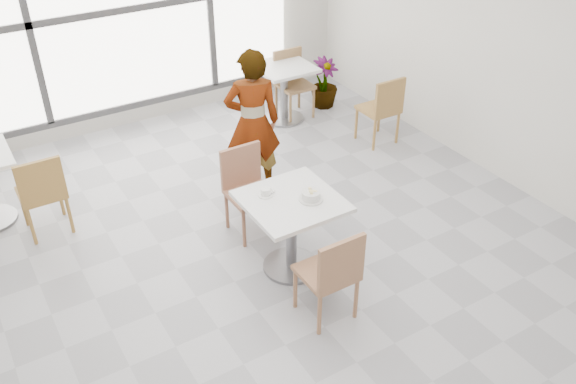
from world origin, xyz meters
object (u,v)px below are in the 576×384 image
oatmeal_bowl (311,195)px  bg_chair_right_near (383,106)px  main_table (291,221)px  bg_table_right (284,85)px  coffee_cup (266,192)px  chair_far (246,185)px  person (253,122)px  bg_chair_right_far (292,79)px  chair_near (333,272)px  bg_chair_left_near (42,190)px  plant_right (324,83)px

oatmeal_bowl → bg_chair_right_near: bearing=36.8°
main_table → bg_table_right: same height
main_table → coffee_cup: bearing=132.4°
coffee_cup → bg_table_right: bearing=55.8°
chair_far → bg_chair_right_near: same height
coffee_cup → person: person is taller
coffee_cup → bg_chair_right_far: bg_chair_right_far is taller
person → bg_chair_right_near: person is taller
person → bg_table_right: bearing=-111.9°
oatmeal_bowl → coffee_cup: (-0.30, 0.26, -0.01)m
main_table → coffee_cup: (-0.16, 0.17, 0.26)m
bg_chair_right_far → main_table: bearing=-121.8°
main_table → person: (0.37, 1.37, 0.27)m
main_table → chair_near: 0.72m
main_table → bg_chair_right_near: (2.18, 1.44, -0.02)m
person → bg_chair_left_near: (-2.12, 0.31, -0.29)m
bg_chair_right_near → oatmeal_bowl: bearing=36.8°
main_table → coffee_cup: size_ratio=5.03×
chair_far → oatmeal_bowl: 0.91m
chair_far → plant_right: (2.23, 1.94, -0.16)m
chair_near → bg_table_right: size_ratio=1.16×
chair_near → oatmeal_bowl: 0.73m
person → bg_table_right: 1.72m
bg_chair_right_far → chair_near: bearing=-116.9°
bg_table_right → bg_chair_right_far: bearing=31.1°
chair_far → oatmeal_bowl: bearing=-77.9°
bg_chair_right_near → chair_far: bearing=17.1°
chair_near → chair_far: size_ratio=1.00×
plant_right → main_table: bearing=-129.0°
main_table → bg_table_right: 3.03m
chair_near → bg_chair_right_near: same height
bg_chair_right_near → main_table: bearing=33.4°
oatmeal_bowl → plant_right: 3.48m
chair_far → bg_table_right: size_ratio=1.16×
oatmeal_bowl → bg_chair_left_near: bearing=136.9°
chair_far → bg_chair_right_far: 2.63m
plant_right → bg_table_right: bearing=-173.9°
oatmeal_bowl → chair_far: bearing=102.1°
person → bg_table_right: (1.14, 1.25, -0.31)m
bg_chair_right_far → bg_chair_right_near: bearing=-69.2°
main_table → oatmeal_bowl: 0.32m
bg_table_right → main_table: bearing=-119.9°
chair_near → coffee_cup: 0.94m
coffee_cup → plant_right: bearing=47.1°
bg_chair_left_near → person: bearing=171.7°
person → bg_chair_left_near: 2.16m
bg_table_right → coffee_cup: bearing=-124.2°
person → bg_chair_right_near: (1.81, 0.07, -0.29)m
bg_table_right → bg_chair_right_near: size_ratio=0.86×
bg_chair_right_near → plant_right: 1.27m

